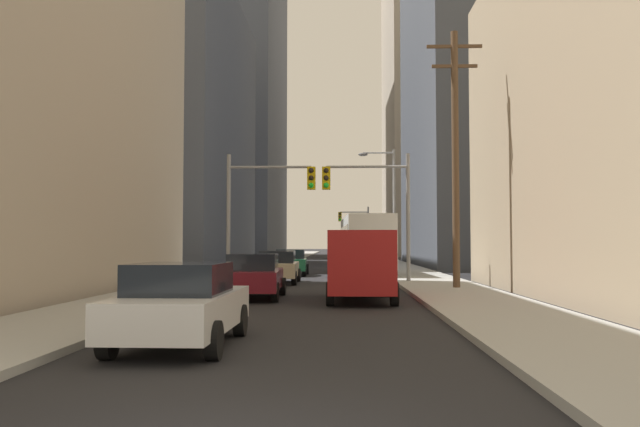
% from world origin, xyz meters
% --- Properties ---
extents(sidewalk_left, '(3.43, 160.00, 0.15)m').
position_xyz_m(sidewalk_left, '(-5.25, 50.00, 0.07)').
color(sidewalk_left, '#9E9E99').
rests_on(sidewalk_left, ground).
extents(sidewalk_right, '(3.43, 160.00, 0.15)m').
position_xyz_m(sidewalk_right, '(5.25, 50.00, 0.07)').
color(sidewalk_right, '#9E9E99').
rests_on(sidewalk_right, ground).
extents(city_bus, '(2.90, 11.58, 3.40)m').
position_xyz_m(city_bus, '(2.49, 32.63, 1.93)').
color(city_bus, silver).
rests_on(city_bus, ground).
extents(cargo_van_red, '(2.16, 5.23, 2.26)m').
position_xyz_m(cargo_van_red, '(1.70, 15.35, 1.29)').
color(cargo_van_red, maroon).
rests_on(cargo_van_red, ground).
extents(sedan_white, '(1.95, 4.23, 1.52)m').
position_xyz_m(sedan_white, '(-1.84, 6.01, 0.77)').
color(sedan_white, white).
rests_on(sedan_white, ground).
extents(sedan_maroon, '(1.97, 4.27, 1.52)m').
position_xyz_m(sedan_maroon, '(-1.91, 16.13, 0.77)').
color(sedan_maroon, maroon).
rests_on(sedan_maroon, ground).
extents(sedan_beige, '(1.95, 4.24, 1.52)m').
position_xyz_m(sedan_beige, '(-1.89, 24.30, 0.77)').
color(sedan_beige, '#C6B793').
rests_on(sedan_beige, ground).
extents(sedan_green, '(1.95, 4.26, 1.52)m').
position_xyz_m(sedan_green, '(-1.87, 31.79, 0.77)').
color(sedan_green, '#195938').
rests_on(sedan_green, ground).
extents(traffic_signal_near_left, '(4.12, 0.44, 6.00)m').
position_xyz_m(traffic_signal_near_left, '(-2.38, 23.79, 4.06)').
color(traffic_signal_near_left, gray).
rests_on(traffic_signal_near_left, ground).
extents(traffic_signal_near_right, '(4.03, 0.44, 6.00)m').
position_xyz_m(traffic_signal_near_right, '(2.41, 23.79, 4.05)').
color(traffic_signal_near_right, gray).
rests_on(traffic_signal_near_right, ground).
extents(traffic_signal_far_right, '(3.48, 0.44, 6.00)m').
position_xyz_m(traffic_signal_far_right, '(2.67, 66.95, 4.03)').
color(traffic_signal_far_right, gray).
rests_on(traffic_signal_far_right, ground).
extents(utility_pole_right, '(2.20, 0.28, 10.33)m').
position_xyz_m(utility_pole_right, '(5.60, 19.76, 5.44)').
color(utility_pole_right, brown).
rests_on(utility_pole_right, ground).
extents(street_lamp_right, '(2.21, 0.32, 7.50)m').
position_xyz_m(street_lamp_right, '(3.90, 32.68, 4.52)').
color(street_lamp_right, gray).
rests_on(street_lamp_right, ground).
extents(building_left_mid_office, '(19.34, 26.27, 24.32)m').
position_xyz_m(building_left_mid_office, '(-18.10, 51.47, 12.16)').
color(building_left_mid_office, '#4C515B').
rests_on(building_left_mid_office, ground).
extents(building_left_far_tower, '(17.10, 28.43, 48.56)m').
position_xyz_m(building_left_far_tower, '(-16.67, 88.15, 24.28)').
color(building_left_far_tower, '#4C515B').
rests_on(building_left_far_tower, ground).
extents(building_right_mid_block, '(22.48, 24.28, 33.66)m').
position_xyz_m(building_right_mid_block, '(18.45, 47.72, 16.83)').
color(building_right_mid_block, '#4C515B').
rests_on(building_right_mid_block, ground).
extents(building_right_far_highrise, '(21.20, 26.67, 45.56)m').
position_xyz_m(building_right_far_highrise, '(18.87, 93.31, 22.78)').
color(building_right_far_highrise, '#B7A893').
rests_on(building_right_far_highrise, ground).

